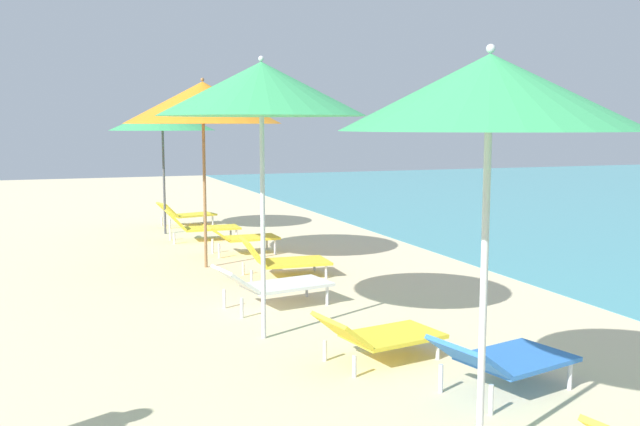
{
  "coord_description": "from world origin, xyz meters",
  "views": [
    {
      "loc": [
        -2.62,
        7.6,
        2.3
      ],
      "look_at": [
        -0.06,
        14.48,
        1.39
      ],
      "focal_mm": 39.59,
      "sensor_mm": 36.0,
      "label": 1
    }
  ],
  "objects_px": {
    "lounger_fifth_shoreside": "(272,284)",
    "lounger_fifth_inland": "(378,334)",
    "lounger_fourth_shoreside": "(503,358)",
    "umbrella_sixth": "(203,103)",
    "lounger_farthest_inland": "(201,226)",
    "lounger_sixth_shoreside": "(241,237)",
    "lounger_farthest_shoreside": "(186,214)",
    "umbrella_farthest": "(162,119)",
    "umbrella_fourth": "(489,93)",
    "umbrella_fifth": "(261,89)",
    "lounger_sixth_inland": "(282,259)"
  },
  "relations": [
    {
      "from": "lounger_fifth_inland",
      "to": "lounger_farthest_shoreside",
      "type": "bearing_deg",
      "value": 80.79
    },
    {
      "from": "umbrella_fifth",
      "to": "lounger_farthest_inland",
      "type": "distance_m",
      "value": 7.2
    },
    {
      "from": "lounger_fifth_shoreside",
      "to": "lounger_sixth_shoreside",
      "type": "distance_m",
      "value": 3.83
    },
    {
      "from": "lounger_fifth_shoreside",
      "to": "lounger_farthest_shoreside",
      "type": "relative_size",
      "value": 1.13
    },
    {
      "from": "lounger_fourth_shoreside",
      "to": "lounger_farthest_shoreside",
      "type": "relative_size",
      "value": 0.99
    },
    {
      "from": "umbrella_fourth",
      "to": "lounger_sixth_inland",
      "type": "bearing_deg",
      "value": 85.35
    },
    {
      "from": "lounger_fifth_shoreside",
      "to": "lounger_farthest_inland",
      "type": "relative_size",
      "value": 1.07
    },
    {
      "from": "lounger_fifth_shoreside",
      "to": "lounger_fifth_inland",
      "type": "distance_m",
      "value": 2.37
    },
    {
      "from": "lounger_farthest_shoreside",
      "to": "umbrella_farthest",
      "type": "bearing_deg",
      "value": -133.88
    },
    {
      "from": "umbrella_sixth",
      "to": "umbrella_farthest",
      "type": "height_order",
      "value": "umbrella_sixth"
    },
    {
      "from": "lounger_fifth_inland",
      "to": "lounger_sixth_shoreside",
      "type": "bearing_deg",
      "value": 78.4
    },
    {
      "from": "lounger_fourth_shoreside",
      "to": "lounger_farthest_shoreside",
      "type": "height_order",
      "value": "lounger_farthest_shoreside"
    },
    {
      "from": "lounger_fourth_shoreside",
      "to": "umbrella_farthest",
      "type": "height_order",
      "value": "umbrella_farthest"
    },
    {
      "from": "umbrella_fifth",
      "to": "umbrella_sixth",
      "type": "xyz_separation_m",
      "value": [
        0.18,
        4.05,
        -0.02
      ]
    },
    {
      "from": "umbrella_sixth",
      "to": "lounger_fifth_shoreside",
      "type": "bearing_deg",
      "value": -84.2
    },
    {
      "from": "umbrella_farthest",
      "to": "lounger_farthest_inland",
      "type": "bearing_deg",
      "value": -64.19
    },
    {
      "from": "lounger_fourth_shoreside",
      "to": "umbrella_farthest",
      "type": "bearing_deg",
      "value": 85.0
    },
    {
      "from": "umbrella_fourth",
      "to": "umbrella_fifth",
      "type": "xyz_separation_m",
      "value": [
        -0.62,
        3.24,
        0.17
      ]
    },
    {
      "from": "lounger_farthest_shoreside",
      "to": "lounger_fifth_inland",
      "type": "bearing_deg",
      "value": -103.16
    },
    {
      "from": "umbrella_fifth",
      "to": "lounger_sixth_shoreside",
      "type": "distance_m",
      "value": 5.64
    },
    {
      "from": "lounger_sixth_shoreside",
      "to": "umbrella_farthest",
      "type": "relative_size",
      "value": 0.47
    },
    {
      "from": "umbrella_fourth",
      "to": "lounger_fourth_shoreside",
      "type": "distance_m",
      "value": 2.58
    },
    {
      "from": "umbrella_farthest",
      "to": "lounger_farthest_inland",
      "type": "relative_size",
      "value": 1.9
    },
    {
      "from": "lounger_sixth_shoreside",
      "to": "lounger_farthest_shoreside",
      "type": "bearing_deg",
      "value": 93.41
    },
    {
      "from": "lounger_fifth_inland",
      "to": "lounger_sixth_shoreside",
      "type": "relative_size",
      "value": 1.02
    },
    {
      "from": "umbrella_sixth",
      "to": "lounger_farthest_shoreside",
      "type": "xyz_separation_m",
      "value": [
        0.51,
        4.93,
        -2.38
      ]
    },
    {
      "from": "umbrella_fourth",
      "to": "umbrella_sixth",
      "type": "xyz_separation_m",
      "value": [
        -0.44,
        7.29,
        0.15
      ]
    },
    {
      "from": "lounger_fourth_shoreside",
      "to": "lounger_sixth_inland",
      "type": "distance_m",
      "value": 5.16
    },
    {
      "from": "lounger_sixth_inland",
      "to": "lounger_farthest_shoreside",
      "type": "relative_size",
      "value": 0.98
    },
    {
      "from": "umbrella_fourth",
      "to": "lounger_farthest_shoreside",
      "type": "height_order",
      "value": "umbrella_fourth"
    },
    {
      "from": "lounger_fourth_shoreside",
      "to": "lounger_fifth_shoreside",
      "type": "height_order",
      "value": "lounger_fifth_shoreside"
    },
    {
      "from": "umbrella_fourth",
      "to": "umbrella_fifth",
      "type": "height_order",
      "value": "umbrella_fifth"
    },
    {
      "from": "umbrella_fourth",
      "to": "umbrella_farthest",
      "type": "height_order",
      "value": "umbrella_fourth"
    },
    {
      "from": "umbrella_fifth",
      "to": "lounger_sixth_inland",
      "type": "relative_size",
      "value": 2.25
    },
    {
      "from": "umbrella_farthest",
      "to": "umbrella_fifth",
      "type": "bearing_deg",
      "value": -90.51
    },
    {
      "from": "lounger_sixth_shoreside",
      "to": "lounger_sixth_inland",
      "type": "bearing_deg",
      "value": -88.15
    },
    {
      "from": "umbrella_fifth",
      "to": "umbrella_farthest",
      "type": "xyz_separation_m",
      "value": [
        0.07,
        7.91,
        -0.24
      ]
    },
    {
      "from": "lounger_fifth_inland",
      "to": "lounger_farthest_inland",
      "type": "xyz_separation_m",
      "value": [
        -0.23,
        7.88,
        0.03
      ]
    },
    {
      "from": "umbrella_fourth",
      "to": "lounger_fourth_shoreside",
      "type": "height_order",
      "value": "umbrella_fourth"
    },
    {
      "from": "umbrella_sixth",
      "to": "lounger_farthest_inland",
      "type": "bearing_deg",
      "value": 80.72
    },
    {
      "from": "umbrella_fifth",
      "to": "lounger_fifth_shoreside",
      "type": "xyz_separation_m",
      "value": [
        0.46,
        1.23,
        -2.37
      ]
    },
    {
      "from": "lounger_fifth_shoreside",
      "to": "lounger_sixth_shoreside",
      "type": "height_order",
      "value": "lounger_fifth_shoreside"
    },
    {
      "from": "lounger_fourth_shoreside",
      "to": "umbrella_sixth",
      "type": "distance_m",
      "value": 6.84
    },
    {
      "from": "umbrella_fifth",
      "to": "lounger_sixth_inland",
      "type": "distance_m",
      "value": 3.94
    },
    {
      "from": "umbrella_sixth",
      "to": "lounger_farthest_inland",
      "type": "relative_size",
      "value": 2.11
    },
    {
      "from": "lounger_fourth_shoreside",
      "to": "lounger_fifth_inland",
      "type": "relative_size",
      "value": 1.03
    },
    {
      "from": "lounger_sixth_inland",
      "to": "lounger_sixth_shoreside",
      "type": "bearing_deg",
      "value": 95.7
    },
    {
      "from": "umbrella_farthest",
      "to": "umbrella_sixth",
      "type": "bearing_deg",
      "value": -88.42
    },
    {
      "from": "lounger_fifth_shoreside",
      "to": "umbrella_farthest",
      "type": "distance_m",
      "value": 7.02
    },
    {
      "from": "umbrella_fourth",
      "to": "lounger_fifth_inland",
      "type": "xyz_separation_m",
      "value": [
        0.23,
        2.13,
        -2.24
      ]
    }
  ]
}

